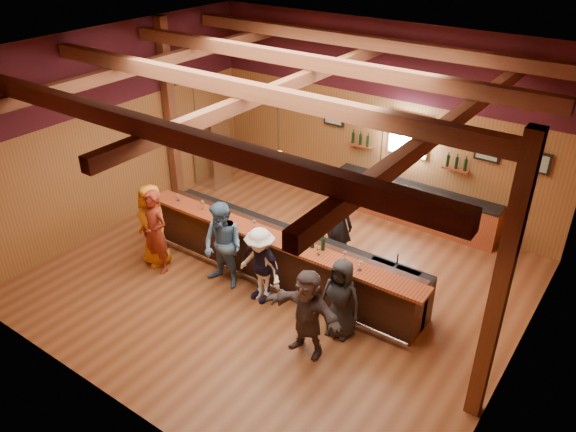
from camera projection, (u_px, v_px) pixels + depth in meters
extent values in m
plane|color=brown|center=(279.00, 280.00, 11.39)|extent=(9.00, 9.00, 0.00)
cube|color=brown|center=(379.00, 120.00, 13.13)|extent=(9.00, 0.04, 4.50)
cube|color=brown|center=(101.00, 286.00, 7.44)|extent=(9.00, 0.04, 4.50)
cube|color=brown|center=(117.00, 130.00, 12.56)|extent=(0.04, 8.00, 4.50)
cube|color=brown|center=(532.00, 258.00, 8.02)|extent=(0.04, 8.00, 4.50)
cube|color=brown|center=(277.00, 56.00, 9.19)|extent=(9.00, 8.00, 0.04)
cube|color=#3C1017|center=(384.00, 60.00, 12.44)|extent=(9.00, 0.01, 1.70)
cube|color=#3C1017|center=(107.00, 67.00, 11.87)|extent=(0.01, 8.00, 1.70)
cube|color=#3C1017|center=(553.00, 169.00, 7.34)|extent=(0.01, 8.00, 1.70)
cube|color=#5A2C19|center=(170.00, 113.00, 13.55)|extent=(0.22, 0.22, 4.50)
cube|color=#5A2C19|center=(500.00, 289.00, 7.38)|extent=(0.22, 0.22, 4.50)
cube|color=#5A2C19|center=(139.00, 125.00, 7.20)|extent=(8.80, 0.20, 0.25)
cube|color=#5A2C19|center=(239.00, 88.00, 8.62)|extent=(8.80, 0.20, 0.25)
cube|color=#5A2C19|center=(311.00, 62.00, 10.05)|extent=(8.80, 0.20, 0.25)
cube|color=#5A2C19|center=(364.00, 42.00, 11.47)|extent=(8.80, 0.20, 0.25)
cube|color=#5A2C19|center=(154.00, 63.00, 10.97)|extent=(0.18, 7.80, 0.22)
cube|color=#5A2C19|center=(278.00, 89.00, 9.46)|extent=(0.18, 7.80, 0.22)
cube|color=#5A2C19|center=(448.00, 124.00, 7.94)|extent=(0.18, 7.80, 0.22)
cube|color=black|center=(279.00, 258.00, 11.13)|extent=(6.00, 0.60, 1.05)
cube|color=maroon|center=(274.00, 238.00, 10.73)|extent=(6.30, 0.50, 0.06)
cube|color=black|center=(290.00, 233.00, 11.21)|extent=(6.00, 0.48, 0.05)
cube|color=black|center=(290.00, 253.00, 11.44)|extent=(6.00, 0.48, 0.90)
cube|color=silver|center=(380.00, 268.00, 10.22)|extent=(0.45, 0.40, 0.14)
cube|color=silver|center=(405.00, 277.00, 9.97)|extent=(0.45, 0.40, 0.14)
cylinder|color=silver|center=(267.00, 284.00, 11.02)|extent=(6.00, 0.06, 0.06)
cube|color=maroon|center=(413.00, 206.00, 13.21)|extent=(4.00, 0.50, 0.90)
cube|color=black|center=(416.00, 188.00, 12.98)|extent=(4.00, 0.52, 0.05)
cube|color=silver|center=(409.00, 135.00, 12.79)|extent=(0.95, 0.08, 0.95)
cube|color=white|center=(408.00, 136.00, 12.76)|extent=(0.78, 0.01, 0.78)
cube|color=black|center=(334.00, 117.00, 13.77)|extent=(0.55, 0.04, 0.45)
cube|color=silver|center=(333.00, 117.00, 13.75)|extent=(0.45, 0.01, 0.35)
cube|color=black|center=(488.00, 151.00, 11.85)|extent=(0.55, 0.04, 0.45)
cube|color=silver|center=(487.00, 152.00, 11.83)|extent=(0.45, 0.01, 0.35)
cube|color=black|center=(537.00, 162.00, 11.35)|extent=(0.55, 0.04, 0.45)
cube|color=silver|center=(537.00, 163.00, 11.33)|extent=(0.45, 0.01, 0.35)
cube|color=maroon|center=(360.00, 145.00, 13.59)|extent=(0.60, 0.18, 0.04)
cylinder|color=black|center=(353.00, 138.00, 13.62)|extent=(0.07, 0.07, 0.26)
cylinder|color=black|center=(360.00, 140.00, 13.52)|extent=(0.07, 0.07, 0.26)
cylinder|color=black|center=(368.00, 141.00, 13.42)|extent=(0.07, 0.07, 0.26)
cube|color=maroon|center=(455.00, 169.00, 12.38)|extent=(0.60, 0.18, 0.04)
cylinder|color=black|center=(448.00, 161.00, 12.41)|extent=(0.07, 0.07, 0.26)
cylinder|color=black|center=(456.00, 163.00, 12.31)|extent=(0.07, 0.07, 0.26)
cylinder|color=black|center=(465.00, 165.00, 12.21)|extent=(0.07, 0.07, 0.26)
cylinder|color=black|center=(194.00, 103.00, 10.77)|extent=(0.01, 0.01, 1.25)
sphere|color=#F14F0C|center=(197.00, 134.00, 11.08)|extent=(0.24, 0.24, 0.24)
cylinder|color=black|center=(278.00, 124.00, 9.76)|extent=(0.01, 0.01, 1.25)
sphere|color=#F14F0C|center=(278.00, 157.00, 10.07)|extent=(0.24, 0.24, 0.24)
cylinder|color=black|center=(381.00, 150.00, 8.75)|extent=(0.01, 0.01, 1.25)
sphere|color=#F14F0C|center=(378.00, 186.00, 9.06)|extent=(0.24, 0.24, 0.24)
cube|color=silver|center=(212.00, 153.00, 14.87)|extent=(0.70, 0.70, 1.80)
imported|color=orange|center=(153.00, 225.00, 11.55)|extent=(0.98, 0.76, 1.79)
imported|color=maroon|center=(155.00, 232.00, 11.28)|extent=(0.67, 0.45, 1.80)
imported|color=teal|center=(223.00, 246.00, 10.83)|extent=(0.89, 0.70, 1.80)
imported|color=white|center=(260.00, 265.00, 10.46)|extent=(1.07, 0.71, 1.56)
imported|color=#1E1831|center=(261.00, 265.00, 10.52)|extent=(0.93, 0.48, 1.52)
imported|color=#4C3D3D|center=(307.00, 313.00, 9.22)|extent=(1.51, 0.52, 1.61)
imported|color=#232326|center=(341.00, 298.00, 9.62)|extent=(0.77, 0.53, 1.52)
imported|color=black|center=(339.00, 224.00, 11.68)|extent=(0.62, 0.41, 1.68)
cylinder|color=olive|center=(288.00, 235.00, 10.56)|extent=(0.20, 0.20, 0.21)
cylinder|color=black|center=(312.00, 241.00, 10.34)|extent=(0.08, 0.08, 0.26)
cylinder|color=black|center=(313.00, 233.00, 10.25)|extent=(0.03, 0.03, 0.09)
cylinder|color=black|center=(323.00, 244.00, 10.26)|extent=(0.07, 0.07, 0.25)
cylinder|color=black|center=(323.00, 236.00, 10.17)|extent=(0.03, 0.03, 0.09)
cylinder|color=silver|center=(178.00, 200.00, 12.02)|extent=(0.07, 0.07, 0.01)
cylinder|color=silver|center=(178.00, 198.00, 12.00)|extent=(0.01, 0.01, 0.09)
sphere|color=silver|center=(178.00, 195.00, 11.96)|extent=(0.07, 0.07, 0.07)
cylinder|color=silver|center=(203.00, 209.00, 11.70)|extent=(0.08, 0.08, 0.01)
cylinder|color=silver|center=(203.00, 206.00, 11.67)|extent=(0.01, 0.01, 0.11)
sphere|color=silver|center=(202.00, 202.00, 11.63)|extent=(0.09, 0.09, 0.09)
cylinder|color=silver|center=(220.00, 217.00, 11.40)|extent=(0.08, 0.08, 0.01)
cylinder|color=silver|center=(219.00, 214.00, 11.38)|extent=(0.01, 0.01, 0.11)
sphere|color=silver|center=(219.00, 210.00, 11.33)|extent=(0.09, 0.09, 0.09)
cylinder|color=silver|center=(223.00, 221.00, 11.26)|extent=(0.07, 0.07, 0.01)
cylinder|color=silver|center=(223.00, 218.00, 11.23)|extent=(0.01, 0.01, 0.11)
sphere|color=silver|center=(222.00, 214.00, 11.19)|extent=(0.09, 0.09, 0.09)
cylinder|color=silver|center=(254.00, 228.00, 10.99)|extent=(0.08, 0.08, 0.01)
cylinder|color=silver|center=(254.00, 226.00, 10.96)|extent=(0.01, 0.01, 0.11)
sphere|color=silver|center=(254.00, 222.00, 10.92)|extent=(0.09, 0.09, 0.09)
cylinder|color=silver|center=(318.00, 255.00, 10.18)|extent=(0.06, 0.06, 0.01)
cylinder|color=silver|center=(319.00, 252.00, 10.15)|extent=(0.01, 0.01, 0.09)
sphere|color=silver|center=(319.00, 249.00, 10.12)|extent=(0.07, 0.07, 0.07)
cylinder|color=silver|center=(344.00, 260.00, 10.03)|extent=(0.07, 0.07, 0.01)
cylinder|color=silver|center=(344.00, 257.00, 10.00)|extent=(0.01, 0.01, 0.11)
sphere|color=silver|center=(345.00, 253.00, 9.95)|extent=(0.08, 0.08, 0.08)
cylinder|color=silver|center=(359.00, 270.00, 9.75)|extent=(0.08, 0.08, 0.01)
cylinder|color=silver|center=(360.00, 267.00, 9.72)|extent=(0.01, 0.01, 0.11)
sphere|color=silver|center=(360.00, 263.00, 9.68)|extent=(0.09, 0.09, 0.09)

